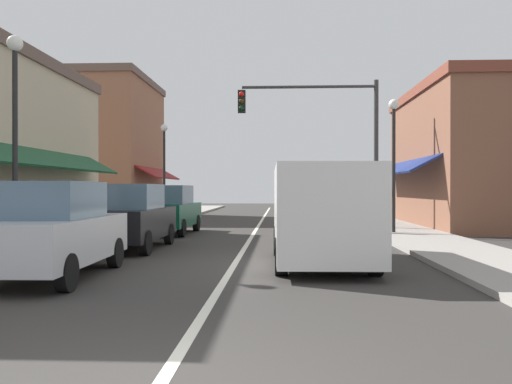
{
  "coord_description": "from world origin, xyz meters",
  "views": [
    {
      "loc": [
        1.01,
        -3.87,
        1.63
      ],
      "look_at": [
        0.25,
        12.61,
        1.55
      ],
      "focal_mm": 38.12,
      "sensor_mm": 36.0,
      "label": 1
    }
  ],
  "objects_px": {
    "parked_car_nearest_left": "(51,230)",
    "street_lamp_left_near": "(15,111)",
    "traffic_signal_mast_arm": "(328,127)",
    "street_lamp_right_mid": "(394,144)",
    "street_lamp_left_far": "(164,156)",
    "van_in_lane": "(320,212)",
    "parked_car_second_left": "(129,217)",
    "parked_car_third_left": "(168,210)"
  },
  "relations": [
    {
      "from": "parked_car_third_left",
      "to": "street_lamp_right_mid",
      "type": "xyz_separation_m",
      "value": [
        8.08,
        -0.38,
        2.35
      ]
    },
    {
      "from": "parked_car_second_left",
      "to": "van_in_lane",
      "type": "bearing_deg",
      "value": -27.8
    },
    {
      "from": "parked_car_nearest_left",
      "to": "parked_car_second_left",
      "type": "xyz_separation_m",
      "value": [
        0.1,
        4.79,
        0.0
      ]
    },
    {
      "from": "street_lamp_right_mid",
      "to": "street_lamp_left_near",
      "type": "bearing_deg",
      "value": -144.18
    },
    {
      "from": "parked_car_nearest_left",
      "to": "street_lamp_right_mid",
      "type": "relative_size",
      "value": 0.86
    },
    {
      "from": "parked_car_nearest_left",
      "to": "van_in_lane",
      "type": "bearing_deg",
      "value": 21.52
    },
    {
      "from": "street_lamp_left_far",
      "to": "parked_car_third_left",
      "type": "bearing_deg",
      "value": -76.7
    },
    {
      "from": "parked_car_third_left",
      "to": "van_in_lane",
      "type": "xyz_separation_m",
      "value": [
        4.98,
        -7.79,
        0.27
      ]
    },
    {
      "from": "traffic_signal_mast_arm",
      "to": "street_lamp_right_mid",
      "type": "bearing_deg",
      "value": -50.71
    },
    {
      "from": "parked_car_nearest_left",
      "to": "street_lamp_left_far",
      "type": "relative_size",
      "value": 0.84
    },
    {
      "from": "street_lamp_left_far",
      "to": "van_in_lane",
      "type": "bearing_deg",
      "value": -66.19
    },
    {
      "from": "parked_car_nearest_left",
      "to": "parked_car_second_left",
      "type": "height_order",
      "value": "same"
    },
    {
      "from": "street_lamp_right_mid",
      "to": "street_lamp_left_far",
      "type": "bearing_deg",
      "value": 141.29
    },
    {
      "from": "parked_car_second_left",
      "to": "street_lamp_left_far",
      "type": "bearing_deg",
      "value": 98.51
    },
    {
      "from": "van_in_lane",
      "to": "street_lamp_right_mid",
      "type": "xyz_separation_m",
      "value": [
        3.1,
        7.42,
        2.08
      ]
    },
    {
      "from": "parked_car_third_left",
      "to": "street_lamp_left_far",
      "type": "distance_m",
      "value": 8.11
    },
    {
      "from": "street_lamp_left_near",
      "to": "street_lamp_left_far",
      "type": "xyz_separation_m",
      "value": [
        0.13,
        15.12,
        -0.12
      ]
    },
    {
      "from": "traffic_signal_mast_arm",
      "to": "street_lamp_left_near",
      "type": "height_order",
      "value": "traffic_signal_mast_arm"
    },
    {
      "from": "parked_car_third_left",
      "to": "street_lamp_left_far",
      "type": "relative_size",
      "value": 0.84
    },
    {
      "from": "parked_car_nearest_left",
      "to": "street_lamp_left_near",
      "type": "relative_size",
      "value": 0.81
    },
    {
      "from": "parked_car_nearest_left",
      "to": "street_lamp_left_near",
      "type": "distance_m",
      "value": 3.9
    },
    {
      "from": "van_in_lane",
      "to": "street_lamp_right_mid",
      "type": "height_order",
      "value": "street_lamp_right_mid"
    },
    {
      "from": "traffic_signal_mast_arm",
      "to": "street_lamp_right_mid",
      "type": "height_order",
      "value": "traffic_signal_mast_arm"
    },
    {
      "from": "traffic_signal_mast_arm",
      "to": "street_lamp_right_mid",
      "type": "distance_m",
      "value": 3.38
    },
    {
      "from": "parked_car_nearest_left",
      "to": "street_lamp_left_near",
      "type": "height_order",
      "value": "street_lamp_left_near"
    },
    {
      "from": "street_lamp_left_near",
      "to": "street_lamp_left_far",
      "type": "bearing_deg",
      "value": 89.5
    },
    {
      "from": "van_in_lane",
      "to": "traffic_signal_mast_arm",
      "type": "distance_m",
      "value": 10.42
    },
    {
      "from": "traffic_signal_mast_arm",
      "to": "street_lamp_left_near",
      "type": "bearing_deg",
      "value": -129.16
    },
    {
      "from": "parked_car_nearest_left",
      "to": "traffic_signal_mast_arm",
      "type": "bearing_deg",
      "value": 61.96
    },
    {
      "from": "parked_car_nearest_left",
      "to": "parked_car_third_left",
      "type": "xyz_separation_m",
      "value": [
        0.09,
        9.91,
        0.0
      ]
    },
    {
      "from": "parked_car_second_left",
      "to": "van_in_lane",
      "type": "distance_m",
      "value": 5.65
    },
    {
      "from": "street_lamp_right_mid",
      "to": "van_in_lane",
      "type": "bearing_deg",
      "value": -112.7
    },
    {
      "from": "parked_car_second_left",
      "to": "street_lamp_left_far",
      "type": "distance_m",
      "value": 13.01
    },
    {
      "from": "street_lamp_left_near",
      "to": "parked_car_second_left",
      "type": "bearing_deg",
      "value": 52.07
    },
    {
      "from": "parked_car_second_left",
      "to": "van_in_lane",
      "type": "xyz_separation_m",
      "value": [
        4.97,
        -2.67,
        0.27
      ]
    },
    {
      "from": "van_in_lane",
      "to": "street_lamp_left_near",
      "type": "relative_size",
      "value": 1.02
    },
    {
      "from": "van_in_lane",
      "to": "traffic_signal_mast_arm",
      "type": "height_order",
      "value": "traffic_signal_mast_arm"
    },
    {
      "from": "traffic_signal_mast_arm",
      "to": "street_lamp_left_far",
      "type": "height_order",
      "value": "traffic_signal_mast_arm"
    },
    {
      "from": "parked_car_second_left",
      "to": "street_lamp_right_mid",
      "type": "distance_m",
      "value": 9.66
    },
    {
      "from": "parked_car_second_left",
      "to": "street_lamp_left_near",
      "type": "xyz_separation_m",
      "value": [
        -1.92,
        -2.47,
        2.54
      ]
    },
    {
      "from": "traffic_signal_mast_arm",
      "to": "street_lamp_left_near",
      "type": "xyz_separation_m",
      "value": [
        -7.93,
        -9.74,
        -0.69
      ]
    },
    {
      "from": "street_lamp_left_far",
      "to": "traffic_signal_mast_arm",
      "type": "bearing_deg",
      "value": -34.61
    }
  ]
}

